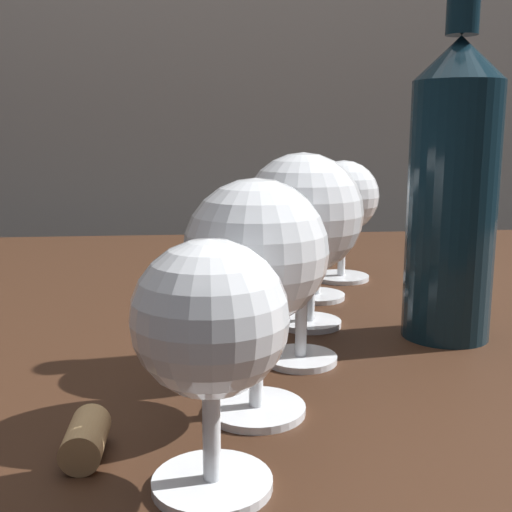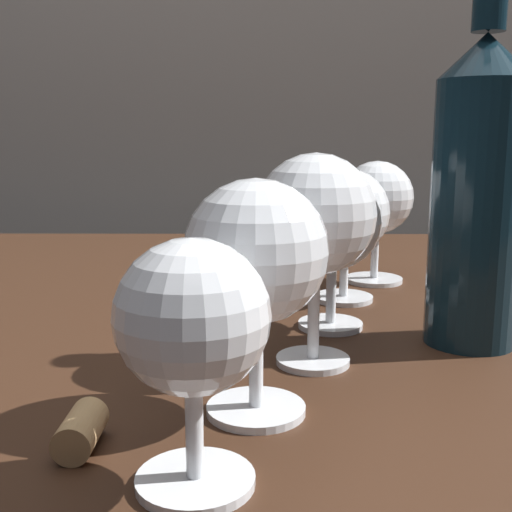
% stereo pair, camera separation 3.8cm
% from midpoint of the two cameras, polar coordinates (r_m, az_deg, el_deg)
% --- Properties ---
extents(dining_table, '(1.53, 0.92, 0.77)m').
position_cam_midpoint_polar(dining_table, '(0.68, 6.60, -11.21)').
color(dining_table, '#382114').
rests_on(dining_table, ground_plane).
extents(wine_glass_merlot, '(0.08, 0.08, 0.13)m').
position_cam_midpoint_polar(wine_glass_merlot, '(0.31, -2.11, -6.00)').
color(wine_glass_merlot, white).
rests_on(wine_glass_merlot, dining_table).
extents(wine_glass_port, '(0.09, 0.09, 0.15)m').
position_cam_midpoint_polar(wine_glass_port, '(0.38, 2.86, -0.05)').
color(wine_glass_port, white).
rests_on(wine_glass_port, dining_table).
extents(wine_glass_amber, '(0.09, 0.09, 0.16)m').
position_cam_midpoint_polar(wine_glass_amber, '(0.47, 7.62, 3.27)').
color(wine_glass_amber, white).
rests_on(wine_glass_amber, dining_table).
extents(wine_glass_white, '(0.09, 0.09, 0.14)m').
position_cam_midpoint_polar(wine_glass_white, '(0.57, 8.77, 2.89)').
color(wine_glass_white, white).
rests_on(wine_glass_white, dining_table).
extents(wine_glass_rose, '(0.09, 0.09, 0.14)m').
position_cam_midpoint_polar(wine_glass_rose, '(0.66, 9.61, 3.63)').
color(wine_glass_rose, white).
rests_on(wine_glass_rose, dining_table).
extents(wine_glass_cabernet, '(0.08, 0.08, 0.14)m').
position_cam_midpoint_polar(wine_glass_cabernet, '(0.75, 12.12, 4.80)').
color(wine_glass_cabernet, white).
rests_on(wine_glass_cabernet, dining_table).
extents(wine_bottle, '(0.07, 0.07, 0.32)m').
position_cam_midpoint_polar(wine_bottle, '(0.55, 21.04, 5.76)').
color(wine_bottle, '#0F232D').
rests_on(wine_bottle, dining_table).
extents(cork, '(0.02, 0.04, 0.02)m').
position_cam_midpoint_polar(cork, '(0.38, -12.42, -14.97)').
color(cork, tan).
rests_on(cork, dining_table).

